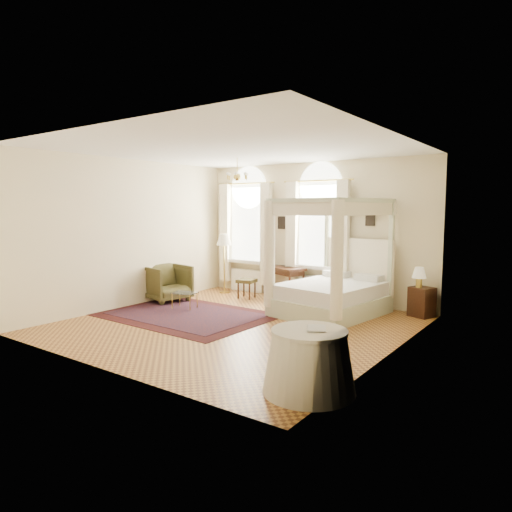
{
  "coord_description": "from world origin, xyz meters",
  "views": [
    {
      "loc": [
        5.27,
        -6.72,
        2.21
      ],
      "look_at": [
        0.18,
        0.4,
        1.29
      ],
      "focal_mm": 32.0,
      "sensor_mm": 36.0,
      "label": 1
    }
  ],
  "objects_px": {
    "coffee_table": "(185,294)",
    "nightstand": "(422,302)",
    "armchair": "(167,283)",
    "floor_lamp": "(224,243)",
    "canopy_bed": "(330,288)",
    "writing_desk": "(285,272)",
    "side_table": "(309,361)",
    "stool": "(247,282)"
  },
  "relations": [
    {
      "from": "stool",
      "to": "side_table",
      "type": "xyz_separation_m",
      "value": [
        4.08,
        -4.2,
        -0.02
      ]
    },
    {
      "from": "writing_desk",
      "to": "armchair",
      "type": "xyz_separation_m",
      "value": [
        -2.11,
        -1.93,
        -0.23
      ]
    },
    {
      "from": "floor_lamp",
      "to": "side_table",
      "type": "bearing_deg",
      "value": -41.69
    },
    {
      "from": "canopy_bed",
      "to": "stool",
      "type": "xyz_separation_m",
      "value": [
        -2.45,
        0.37,
        -0.15
      ]
    },
    {
      "from": "writing_desk",
      "to": "stool",
      "type": "relative_size",
      "value": 2.44
    },
    {
      "from": "nightstand",
      "to": "armchair",
      "type": "distance_m",
      "value": 5.74
    },
    {
      "from": "coffee_table",
      "to": "side_table",
      "type": "relative_size",
      "value": 0.53
    },
    {
      "from": "floor_lamp",
      "to": "side_table",
      "type": "relative_size",
      "value": 1.37
    },
    {
      "from": "canopy_bed",
      "to": "floor_lamp",
      "type": "height_order",
      "value": "canopy_bed"
    },
    {
      "from": "stool",
      "to": "side_table",
      "type": "distance_m",
      "value": 5.85
    },
    {
      "from": "writing_desk",
      "to": "floor_lamp",
      "type": "relative_size",
      "value": 0.75
    },
    {
      "from": "coffee_table",
      "to": "side_table",
      "type": "bearing_deg",
      "value": -28.69
    },
    {
      "from": "writing_desk",
      "to": "side_table",
      "type": "xyz_separation_m",
      "value": [
        3.29,
        -4.73,
        -0.29
      ]
    },
    {
      "from": "stool",
      "to": "floor_lamp",
      "type": "distance_m",
      "value": 1.32
    },
    {
      "from": "canopy_bed",
      "to": "coffee_table",
      "type": "relative_size",
      "value": 4.13
    },
    {
      "from": "canopy_bed",
      "to": "floor_lamp",
      "type": "bearing_deg",
      "value": 169.73
    },
    {
      "from": "canopy_bed",
      "to": "writing_desk",
      "type": "xyz_separation_m",
      "value": [
        -1.67,
        0.89,
        0.12
      ]
    },
    {
      "from": "writing_desk",
      "to": "coffee_table",
      "type": "xyz_separation_m",
      "value": [
        -1.2,
        -2.27,
        -0.34
      ]
    },
    {
      "from": "side_table",
      "to": "nightstand",
      "type": "bearing_deg",
      "value": 90.0
    },
    {
      "from": "writing_desk",
      "to": "stool",
      "type": "bearing_deg",
      "value": -146.28
    },
    {
      "from": "armchair",
      "to": "floor_lamp",
      "type": "xyz_separation_m",
      "value": [
        0.41,
        1.65,
        0.88
      ]
    },
    {
      "from": "floor_lamp",
      "to": "coffee_table",
      "type": "bearing_deg",
      "value": -75.76
    },
    {
      "from": "canopy_bed",
      "to": "side_table",
      "type": "distance_m",
      "value": 4.17
    },
    {
      "from": "nightstand",
      "to": "writing_desk",
      "type": "relative_size",
      "value": 0.52
    },
    {
      "from": "stool",
      "to": "canopy_bed",
      "type": "bearing_deg",
      "value": -8.46
    },
    {
      "from": "writing_desk",
      "to": "floor_lamp",
      "type": "xyz_separation_m",
      "value": [
        -1.7,
        -0.28,
        0.65
      ]
    },
    {
      "from": "nightstand",
      "to": "stool",
      "type": "relative_size",
      "value": 1.28
    },
    {
      "from": "armchair",
      "to": "side_table",
      "type": "relative_size",
      "value": 0.85
    },
    {
      "from": "nightstand",
      "to": "stool",
      "type": "height_order",
      "value": "nightstand"
    },
    {
      "from": "canopy_bed",
      "to": "coffee_table",
      "type": "xyz_separation_m",
      "value": [
        -2.86,
        -1.38,
        -0.22
      ]
    },
    {
      "from": "coffee_table",
      "to": "canopy_bed",
      "type": "bearing_deg",
      "value": 25.76
    },
    {
      "from": "canopy_bed",
      "to": "side_table",
      "type": "height_order",
      "value": "canopy_bed"
    },
    {
      "from": "canopy_bed",
      "to": "floor_lamp",
      "type": "xyz_separation_m",
      "value": [
        -3.37,
        0.61,
        0.77
      ]
    },
    {
      "from": "stool",
      "to": "coffee_table",
      "type": "height_order",
      "value": "stool"
    },
    {
      "from": "armchair",
      "to": "floor_lamp",
      "type": "bearing_deg",
      "value": -2.62
    },
    {
      "from": "writing_desk",
      "to": "floor_lamp",
      "type": "bearing_deg",
      "value": -170.6
    },
    {
      "from": "coffee_table",
      "to": "floor_lamp",
      "type": "relative_size",
      "value": 0.38
    },
    {
      "from": "writing_desk",
      "to": "side_table",
      "type": "bearing_deg",
      "value": -55.18
    },
    {
      "from": "writing_desk",
      "to": "stool",
      "type": "height_order",
      "value": "writing_desk"
    },
    {
      "from": "nightstand",
      "to": "side_table",
      "type": "distance_m",
      "value": 4.73
    },
    {
      "from": "coffee_table",
      "to": "nightstand",
      "type": "bearing_deg",
      "value": 26.87
    },
    {
      "from": "stool",
      "to": "floor_lamp",
      "type": "height_order",
      "value": "floor_lamp"
    }
  ]
}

